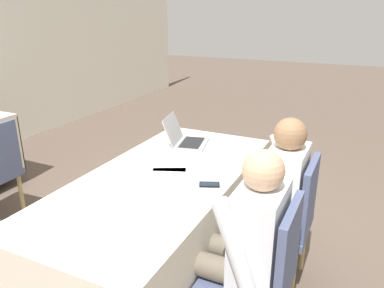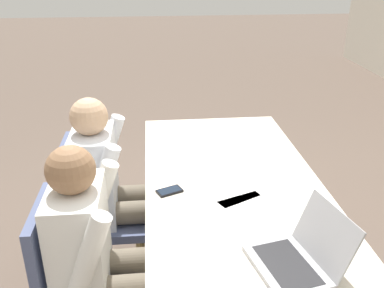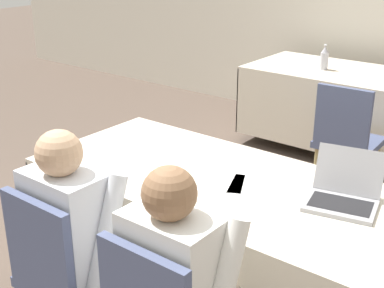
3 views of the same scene
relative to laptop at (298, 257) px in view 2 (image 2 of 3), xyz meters
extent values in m
cube|color=beige|center=(-0.60, -0.12, -0.05)|extent=(1.95, 0.90, 0.02)
cube|color=beige|center=(-0.60, -0.56, -0.37)|extent=(1.95, 0.01, 0.62)
cube|color=beige|center=(-0.60, 0.32, -0.37)|extent=(1.95, 0.01, 0.62)
cube|color=beige|center=(-1.57, -0.12, -0.37)|extent=(0.01, 0.90, 0.62)
cube|color=#99999E|center=(0.01, -0.04, -0.03)|extent=(0.35, 0.29, 0.02)
cube|color=black|center=(0.01, -0.04, -0.02)|extent=(0.30, 0.21, 0.00)
cube|color=#99999E|center=(-0.02, 0.10, 0.08)|extent=(0.32, 0.15, 0.21)
cube|color=black|center=(-0.02, 0.10, 0.08)|extent=(0.28, 0.13, 0.18)
cube|color=black|center=(-0.59, -0.45, -0.04)|extent=(0.11, 0.14, 0.01)
cube|color=#192333|center=(-0.59, -0.45, -0.03)|extent=(0.10, 0.12, 0.00)
cube|color=white|center=(-0.41, -0.13, -0.04)|extent=(0.30, 0.35, 0.00)
cube|color=white|center=(-0.58, -0.12, -0.04)|extent=(0.32, 0.36, 0.00)
cylinder|color=tan|center=(-0.72, -0.62, -0.60)|extent=(0.04, 0.04, 0.39)
cylinder|color=tan|center=(-1.07, -0.62, -0.60)|extent=(0.04, 0.04, 0.39)
cylinder|color=tan|center=(-0.72, -0.97, -0.60)|extent=(0.04, 0.04, 0.39)
cylinder|color=tan|center=(-1.07, -0.97, -0.60)|extent=(0.04, 0.04, 0.39)
cube|color=#4C567A|center=(-0.90, -0.80, -0.38)|extent=(0.44, 0.44, 0.05)
cube|color=#4C567A|center=(-0.90, -1.00, -0.13)|extent=(0.40, 0.04, 0.45)
cube|color=#4C567A|center=(-0.30, -1.00, -0.13)|extent=(0.40, 0.04, 0.45)
cylinder|color=#665B4C|center=(-0.81, -0.67, -0.29)|extent=(0.13, 0.42, 0.13)
cylinder|color=#665B4C|center=(-0.99, -0.67, -0.29)|extent=(0.13, 0.42, 0.13)
cylinder|color=#665B4C|center=(-0.81, -0.49, -0.58)|extent=(0.10, 0.10, 0.44)
cylinder|color=#665B4C|center=(-0.99, -0.49, -0.58)|extent=(0.10, 0.10, 0.44)
cube|color=silver|center=(-0.90, -0.85, -0.10)|extent=(0.36, 0.22, 0.52)
cylinder|color=silver|center=(-0.69, -0.81, -0.09)|extent=(0.08, 0.26, 0.54)
cylinder|color=silver|center=(-1.11, -0.81, -0.09)|extent=(0.08, 0.26, 0.54)
sphere|color=tan|center=(-0.90, -0.85, 0.25)|extent=(0.20, 0.20, 0.20)
cylinder|color=#665B4C|center=(-0.39, -0.67, -0.29)|extent=(0.13, 0.42, 0.13)
cube|color=white|center=(-0.30, -0.85, -0.10)|extent=(0.36, 0.22, 0.52)
cylinder|color=white|center=(-0.09, -0.81, -0.09)|extent=(0.08, 0.26, 0.54)
cylinder|color=white|center=(-0.51, -0.81, -0.09)|extent=(0.08, 0.26, 0.54)
sphere|color=#8C6647|center=(-0.30, -0.85, 0.25)|extent=(0.20, 0.20, 0.20)
camera|label=1|loc=(-2.47, -1.24, 0.95)|focal=35.00mm
camera|label=2|loc=(1.23, -0.52, 1.04)|focal=40.00mm
camera|label=3|loc=(0.79, -2.11, 1.09)|focal=50.00mm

